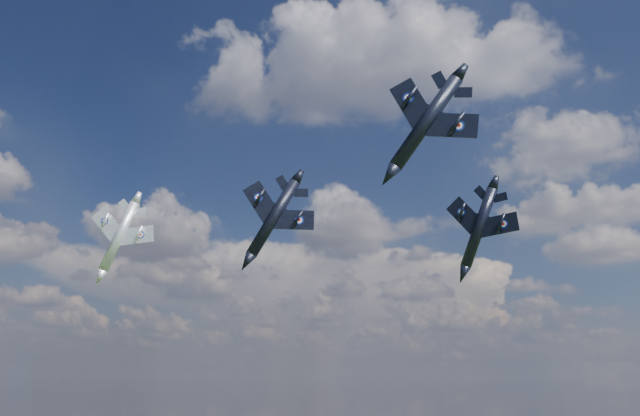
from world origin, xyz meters
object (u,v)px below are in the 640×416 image
(jet_lead_navy, at_px, (274,218))
(jet_right_navy, at_px, (426,122))
(jet_high_navy, at_px, (479,227))
(jet_left_silver, at_px, (119,236))

(jet_lead_navy, xyz_separation_m, jet_right_navy, (17.65, -10.36, 5.01))
(jet_lead_navy, height_order, jet_high_navy, jet_high_navy)
(jet_left_silver, bearing_deg, jet_high_navy, 8.19)
(jet_lead_navy, height_order, jet_right_navy, jet_right_navy)
(jet_lead_navy, bearing_deg, jet_right_navy, -45.85)
(jet_lead_navy, relative_size, jet_right_navy, 0.98)
(jet_right_navy, height_order, jet_high_navy, jet_right_navy)
(jet_lead_navy, bearing_deg, jet_high_navy, 35.97)
(jet_left_silver, bearing_deg, jet_right_navy, -37.15)
(jet_high_navy, bearing_deg, jet_left_silver, -142.23)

